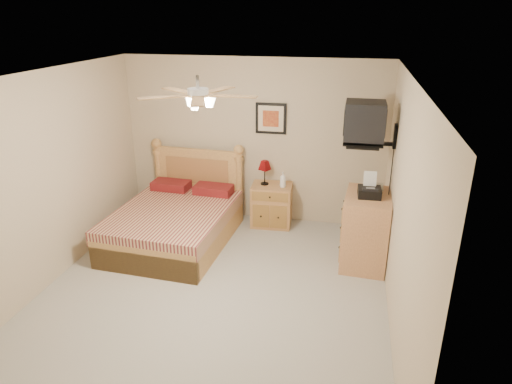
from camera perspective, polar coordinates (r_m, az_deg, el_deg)
floor at (r=5.53m, az=-5.40°, el=-12.53°), size 4.50×4.50×0.00m
ceiling at (r=4.62m, az=-6.51°, el=14.10°), size 4.00×4.50×0.04m
wall_back at (r=7.00m, az=-0.31°, el=6.35°), size 4.00×0.04×2.50m
wall_front at (r=3.15m, az=-18.85°, el=-15.66°), size 4.00×0.04×2.50m
wall_left at (r=5.85m, az=-24.94°, el=1.15°), size 0.04×4.50×2.50m
wall_right at (r=4.75m, az=17.75°, el=-2.31°), size 0.04×4.50×2.50m
bed at (r=6.45m, az=-10.43°, el=-1.29°), size 1.57×2.00×1.25m
nightstand at (r=7.02m, az=1.96°, el=-1.63°), size 0.62×0.48×0.65m
table_lamp at (r=6.87m, az=1.10°, el=2.45°), size 0.25×0.25×0.37m
lotion_bottle at (r=6.78m, az=3.38°, el=1.56°), size 0.11×0.11×0.24m
framed_picture at (r=6.84m, az=1.88°, el=9.17°), size 0.46×0.04×0.46m
dresser at (r=6.06m, az=13.56°, el=-4.59°), size 0.61×0.84×0.96m
fax_machine at (r=5.78m, az=14.07°, el=0.82°), size 0.29×0.31×0.30m
magazine_lower at (r=6.09m, az=13.38°, el=0.58°), size 0.24×0.28×0.02m
magazine_upper at (r=6.08m, az=13.68°, el=0.73°), size 0.21×0.28×0.02m
wall_tv at (r=5.84m, az=14.88°, el=8.19°), size 0.56×0.46×0.58m
ceiling_fan at (r=4.45m, az=-7.26°, el=11.96°), size 1.14×1.14×0.28m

